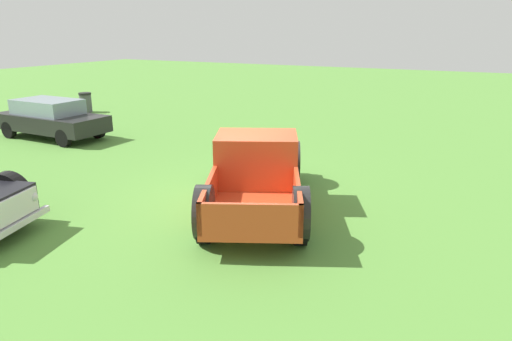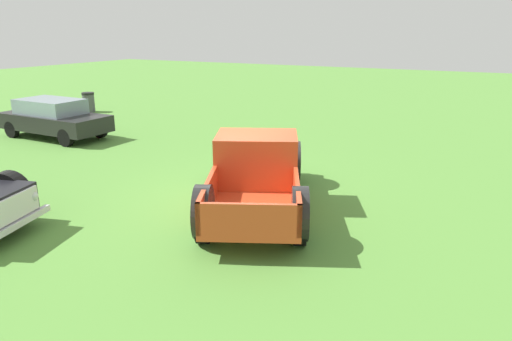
% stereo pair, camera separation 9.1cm
% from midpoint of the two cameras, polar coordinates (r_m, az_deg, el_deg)
% --- Properties ---
extents(ground_plane, '(80.00, 80.00, 0.00)m').
position_cam_midpoint_polar(ground_plane, '(11.39, -2.02, -3.14)').
color(ground_plane, '#548C38').
extents(pickup_truck_foreground, '(5.69, 3.98, 1.65)m').
position_cam_midpoint_polar(pickup_truck_foreground, '(10.73, -0.16, 0.02)').
color(pickup_truck_foreground, '#D14723').
rests_on(pickup_truck_foreground, ground_plane).
extents(sedan_distant_b, '(1.82, 4.31, 1.43)m').
position_cam_midpoint_polar(sedan_distant_b, '(18.94, -23.88, 5.88)').
color(sedan_distant_b, black).
rests_on(sedan_distant_b, ground_plane).
extents(trash_can, '(0.59, 0.59, 0.95)m').
position_cam_midpoint_polar(trash_can, '(24.39, -20.19, 7.81)').
color(trash_can, '#4C4C51').
rests_on(trash_can, ground_plane).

